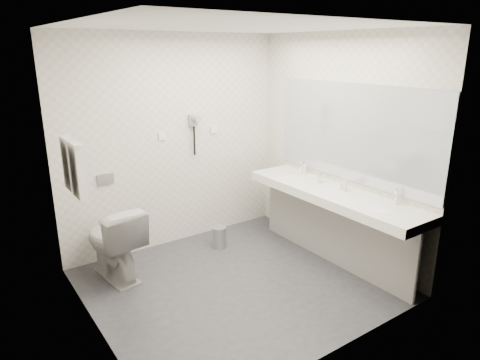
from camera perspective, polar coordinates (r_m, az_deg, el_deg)
floor at (r=4.55m, az=-0.48°, el=-13.53°), size 2.80×2.80×0.00m
ceiling at (r=3.92m, az=-0.57°, el=19.73°), size 2.80×2.80×0.00m
wall_back at (r=5.16m, az=-8.75°, el=4.92°), size 2.80×0.00×2.80m
wall_front at (r=3.13m, az=13.10°, el=-3.34°), size 2.80×0.00×2.80m
wall_left at (r=3.50m, az=-19.78°, el=-1.72°), size 0.00×2.60×2.60m
wall_right at (r=4.97m, az=12.95°, el=4.22°), size 0.00×2.60×2.60m
vanity_counter at (r=4.76m, az=12.13°, el=-1.92°), size 0.55×2.20×0.10m
vanity_panel at (r=4.93m, az=12.02°, el=-6.54°), size 0.03×2.15×0.75m
vanity_post_near at (r=4.39m, az=22.34°, el=-10.58°), size 0.06×0.06×0.75m
vanity_post_far at (r=5.65m, az=4.56°, el=-3.11°), size 0.06×0.06×0.75m
mirror at (r=4.79m, az=14.76°, el=6.07°), size 0.02×2.20×1.05m
basin_near at (r=4.36m, az=18.37°, el=-3.71°), size 0.40×0.31×0.05m
basin_far at (r=5.19m, az=6.94°, el=0.34°), size 0.40×0.31×0.05m
faucet_near at (r=4.49m, az=19.98°, el=-2.08°), size 0.04×0.04×0.15m
faucet_far at (r=5.29m, az=8.55°, el=1.62°), size 0.04×0.04×0.15m
soap_bottle_a at (r=4.78m, az=13.48°, el=-0.57°), size 0.07×0.07×0.12m
soap_bottle_c at (r=4.74m, az=13.80°, el=-0.68°), size 0.06×0.06×0.13m
glass_left at (r=4.98m, az=10.62°, el=0.23°), size 0.07×0.07×0.10m
toilet at (r=4.68m, az=-16.45°, el=-7.86°), size 0.54×0.84×0.80m
flush_plate at (r=4.91m, az=-17.40°, el=0.11°), size 0.18×0.02×0.12m
pedal_bin at (r=5.26m, az=-2.79°, el=-7.63°), size 0.18×0.18×0.24m
bin_lid at (r=5.21m, az=-2.81°, el=-6.34°), size 0.17×0.17×0.02m
towel_rail at (r=3.96m, az=-21.71°, el=4.67°), size 0.02×0.62×0.02m
towel_near at (r=3.88m, az=-20.71°, el=1.18°), size 0.07×0.24×0.48m
towel_far at (r=4.14m, az=-21.71°, el=2.04°), size 0.07×0.24×0.48m
dryer_cradle at (r=5.20m, az=-6.24°, el=7.92°), size 0.10×0.04×0.14m
dryer_barrel at (r=5.13m, az=-5.87°, el=8.15°), size 0.08×0.14×0.08m
dryer_cord at (r=5.23m, az=-6.07°, el=5.19°), size 0.02×0.02×0.35m
switch_plate_a at (r=5.06m, az=-10.27°, el=5.78°), size 0.09×0.02×0.09m
switch_plate_b at (r=5.39m, az=-3.48°, el=6.69°), size 0.09×0.02×0.09m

